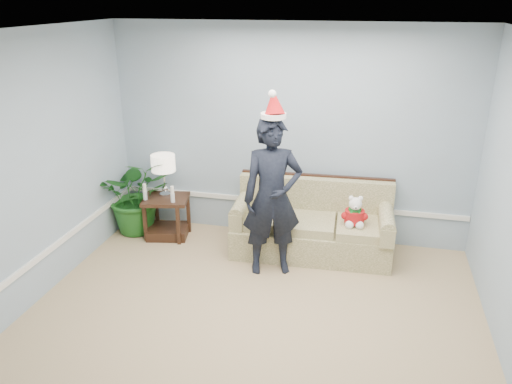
{
  "coord_description": "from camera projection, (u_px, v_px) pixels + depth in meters",
  "views": [
    {
      "loc": [
        0.99,
        -3.45,
        2.97
      ],
      "look_at": [
        -0.2,
        1.55,
        0.94
      ],
      "focal_mm": 35.0,
      "sensor_mm": 36.0,
      "label": 1
    }
  ],
  "objects": [
    {
      "name": "man",
      "position": [
        272.0,
        198.0,
        5.48
      ],
      "size": [
        0.76,
        0.62,
        1.8
      ],
      "primitive_type": "imported",
      "rotation": [
        0.0,
        0.0,
        0.34
      ],
      "color": "black",
      "rests_on": "room_shell"
    },
    {
      "name": "teddy_bear",
      "position": [
        355.0,
        215.0,
        5.78
      ],
      "size": [
        0.25,
        0.27,
        0.37
      ],
      "rotation": [
        0.0,
        0.0,
        0.11
      ],
      "color": "white",
      "rests_on": "sofa"
    },
    {
      "name": "table_lamp",
      "position": [
        163.0,
        165.0,
        6.33
      ],
      "size": [
        0.31,
        0.31,
        0.55
      ],
      "color": "silver",
      "rests_on": "side_table"
    },
    {
      "name": "houseplant",
      "position": [
        137.0,
        195.0,
        6.57
      ],
      "size": [
        1.19,
        1.12,
        1.04
      ],
      "primitive_type": "imported",
      "rotation": [
        0.0,
        0.0,
        0.41
      ],
      "color": "#1B581B",
      "rests_on": "room_shell"
    },
    {
      "name": "side_table",
      "position": [
        167.0,
        221.0,
        6.53
      ],
      "size": [
        0.65,
        0.58,
        0.55
      ],
      "rotation": [
        0.0,
        0.0,
        0.21
      ],
      "color": "#381C14",
      "rests_on": "room_shell"
    },
    {
      "name": "candle_pair",
      "position": [
        159.0,
        194.0,
        6.27
      ],
      "size": [
        0.43,
        0.05,
        0.21
      ],
      "color": "silver",
      "rests_on": "side_table"
    },
    {
      "name": "wainscot_trim",
      "position": [
        163.0,
        237.0,
        5.58
      ],
      "size": [
        4.49,
        4.99,
        0.06
      ],
      "color": "white",
      "rests_on": "room_shell"
    },
    {
      "name": "santa_hat",
      "position": [
        274.0,
        105.0,
        5.11
      ],
      "size": [
        0.36,
        0.38,
        0.31
      ],
      "rotation": [
        0.0,
        0.0,
        0.47
      ],
      "color": "white",
      "rests_on": "man"
    },
    {
      "name": "room_shell",
      "position": [
        235.0,
        216.0,
        3.93
      ],
      "size": [
        4.54,
        5.04,
        2.74
      ],
      "color": "tan",
      "rests_on": "ground"
    },
    {
      "name": "sofa",
      "position": [
        312.0,
        227.0,
        6.13
      ],
      "size": [
        1.94,
        0.9,
        0.89
      ],
      "rotation": [
        0.0,
        0.0,
        0.05
      ],
      "color": "brown",
      "rests_on": "room_shell"
    }
  ]
}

